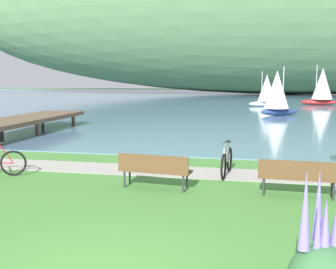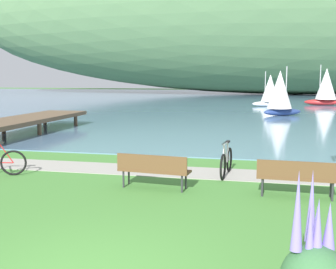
{
  "view_description": "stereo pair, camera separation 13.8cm",
  "coord_description": "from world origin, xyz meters",
  "px_view_note": "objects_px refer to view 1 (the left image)",
  "views": [
    {
      "loc": [
        2.1,
        -4.9,
        2.73
      ],
      "look_at": [
        -0.55,
        7.61,
        1.0
      ],
      "focal_mm": 44.86,
      "sensor_mm": 36.0,
      "label": 1
    },
    {
      "loc": [
        2.24,
        -4.87,
        2.73
      ],
      "look_at": [
        -0.55,
        7.61,
        1.0
      ],
      "focal_mm": 44.86,
      "sensor_mm": 36.0,
      "label": 2
    }
  ],
  "objects_px": {
    "sailboat_mid_bay": "(322,86)",
    "bicycle_leaning_near_bench": "(227,162)",
    "park_bench_further_along": "(154,168)",
    "park_bench_near_camera": "(298,175)",
    "sailboat_toward_hillside": "(266,90)",
    "sailboat_nearest_to_shore": "(277,93)"
  },
  "relations": [
    {
      "from": "park_bench_near_camera",
      "to": "sailboat_toward_hillside",
      "type": "distance_m",
      "value": 31.1
    },
    {
      "from": "park_bench_further_along",
      "to": "sailboat_toward_hillside",
      "type": "relative_size",
      "value": 0.56
    },
    {
      "from": "park_bench_near_camera",
      "to": "sailboat_mid_bay",
      "type": "bearing_deg",
      "value": 81.19
    },
    {
      "from": "sailboat_mid_bay",
      "to": "sailboat_toward_hillside",
      "type": "xyz_separation_m",
      "value": [
        -5.39,
        -2.99,
        -0.31
      ]
    },
    {
      "from": "bicycle_leaning_near_bench",
      "to": "park_bench_further_along",
      "type": "bearing_deg",
      "value": -132.17
    },
    {
      "from": "bicycle_leaning_near_bench",
      "to": "sailboat_toward_hillside",
      "type": "xyz_separation_m",
      "value": [
        1.64,
        29.25,
        1.19
      ]
    },
    {
      "from": "park_bench_near_camera",
      "to": "park_bench_further_along",
      "type": "xyz_separation_m",
      "value": [
        -3.4,
        0.02,
        0.0
      ]
    },
    {
      "from": "park_bench_near_camera",
      "to": "park_bench_further_along",
      "type": "height_order",
      "value": "same"
    },
    {
      "from": "bicycle_leaning_near_bench",
      "to": "sailboat_mid_bay",
      "type": "height_order",
      "value": "sailboat_mid_bay"
    },
    {
      "from": "park_bench_near_camera",
      "to": "sailboat_mid_bay",
      "type": "height_order",
      "value": "sailboat_mid_bay"
    },
    {
      "from": "sailboat_nearest_to_shore",
      "to": "sailboat_mid_bay",
      "type": "relative_size",
      "value": 0.88
    },
    {
      "from": "park_bench_near_camera",
      "to": "sailboat_toward_hillside",
      "type": "bearing_deg",
      "value": 90.21
    },
    {
      "from": "park_bench_near_camera",
      "to": "bicycle_leaning_near_bench",
      "type": "relative_size",
      "value": 1.03
    },
    {
      "from": "park_bench_further_along",
      "to": "sailboat_nearest_to_shore",
      "type": "distance_m",
      "value": 21.56
    },
    {
      "from": "sailboat_nearest_to_shore",
      "to": "sailboat_toward_hillside",
      "type": "relative_size",
      "value": 1.06
    },
    {
      "from": "park_bench_near_camera",
      "to": "sailboat_mid_bay",
      "type": "distance_m",
      "value": 34.51
    },
    {
      "from": "park_bench_near_camera",
      "to": "park_bench_further_along",
      "type": "relative_size",
      "value": 0.99
    },
    {
      "from": "park_bench_near_camera",
      "to": "sailboat_toward_hillside",
      "type": "relative_size",
      "value": 0.55
    },
    {
      "from": "sailboat_mid_bay",
      "to": "bicycle_leaning_near_bench",
      "type": "bearing_deg",
      "value": -102.31
    },
    {
      "from": "sailboat_nearest_to_shore",
      "to": "sailboat_toward_hillside",
      "type": "xyz_separation_m",
      "value": [
        -0.55,
        9.88,
        -0.1
      ]
    },
    {
      "from": "park_bench_further_along",
      "to": "sailboat_nearest_to_shore",
      "type": "height_order",
      "value": "sailboat_nearest_to_shore"
    },
    {
      "from": "park_bench_further_along",
      "to": "sailboat_mid_bay",
      "type": "relative_size",
      "value": 0.46
    }
  ]
}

